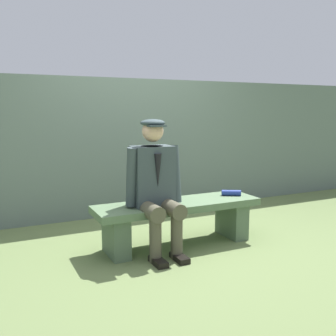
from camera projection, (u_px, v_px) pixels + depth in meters
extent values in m
plane|color=#5F7242|center=(178.00, 245.00, 3.90)|extent=(30.00, 30.00, 0.00)
cube|color=#516B4A|center=(178.00, 205.00, 3.83)|extent=(1.70, 0.47, 0.07)
cube|color=#4E6549|center=(232.00, 219.00, 4.15)|extent=(0.16, 0.40, 0.38)
cube|color=#4E6549|center=(116.00, 236.00, 3.59)|extent=(0.16, 0.40, 0.38)
cube|color=#354144|center=(152.00, 176.00, 3.67)|extent=(0.39, 0.26, 0.57)
cylinder|color=#1E2338|center=(152.00, 149.00, 3.63)|extent=(0.21, 0.21, 0.06)
cone|color=black|center=(158.00, 171.00, 3.54)|extent=(0.07, 0.07, 0.31)
sphere|color=#DBAD8C|center=(153.00, 131.00, 3.59)|extent=(0.20, 0.20, 0.20)
ellipsoid|color=#2F3D40|center=(153.00, 123.00, 3.57)|extent=(0.23, 0.23, 0.07)
cube|color=#2F3D40|center=(157.00, 126.00, 3.50)|extent=(0.16, 0.09, 0.02)
cylinder|color=#4C4A38|center=(169.00, 207.00, 3.62)|extent=(0.15, 0.45, 0.15)
cylinder|color=#4C4A38|center=(177.00, 235.00, 3.51)|extent=(0.11, 0.11, 0.45)
cube|color=black|center=(180.00, 258.00, 3.49)|extent=(0.10, 0.24, 0.05)
cylinder|color=#354144|center=(175.00, 174.00, 3.73)|extent=(0.10, 0.18, 0.56)
cylinder|color=#4C4A38|center=(148.00, 210.00, 3.53)|extent=(0.15, 0.45, 0.15)
cylinder|color=#4C4A38|center=(155.00, 238.00, 3.42)|extent=(0.11, 0.11, 0.45)
cube|color=black|center=(158.00, 262.00, 3.40)|extent=(0.10, 0.24, 0.05)
cylinder|color=#354144|center=(132.00, 177.00, 3.53)|extent=(0.11, 0.16, 0.56)
cylinder|color=navy|center=(231.00, 193.00, 4.11)|extent=(0.21, 0.16, 0.06)
cube|color=slate|center=(128.00, 147.00, 5.05)|extent=(12.00, 0.24, 1.75)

